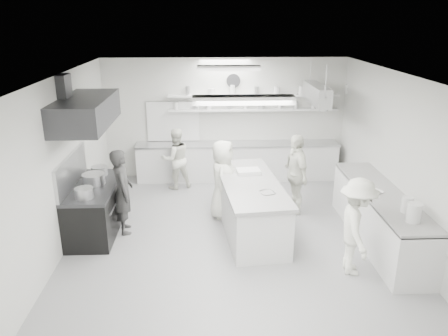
{
  "coord_description": "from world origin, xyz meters",
  "views": [
    {
      "loc": [
        -0.47,
        -7.31,
        3.95
      ],
      "look_at": [
        -0.15,
        0.6,
        1.19
      ],
      "focal_mm": 35.19,
      "sensor_mm": 36.0,
      "label": 1
    }
  ],
  "objects_px": {
    "prep_island": "(250,207)",
    "cook_stove": "(123,192)",
    "stove": "(96,210)",
    "cook_back": "(176,159)",
    "right_counter": "(379,218)",
    "back_counter": "(237,161)"
  },
  "relations": [
    {
      "from": "right_counter",
      "to": "cook_back",
      "type": "relative_size",
      "value": 2.25
    },
    {
      "from": "back_counter",
      "to": "right_counter",
      "type": "xyz_separation_m",
      "value": [
        2.35,
        -3.4,
        0.01
      ]
    },
    {
      "from": "prep_island",
      "to": "cook_back",
      "type": "relative_size",
      "value": 1.77
    },
    {
      "from": "stove",
      "to": "right_counter",
      "type": "distance_m",
      "value": 5.28
    },
    {
      "from": "cook_back",
      "to": "right_counter",
      "type": "bearing_deg",
      "value": 122.54
    },
    {
      "from": "cook_back",
      "to": "prep_island",
      "type": "bearing_deg",
      "value": 102.83
    },
    {
      "from": "back_counter",
      "to": "right_counter",
      "type": "height_order",
      "value": "right_counter"
    },
    {
      "from": "back_counter",
      "to": "cook_stove",
      "type": "relative_size",
      "value": 3.04
    },
    {
      "from": "cook_stove",
      "to": "cook_back",
      "type": "distance_m",
      "value": 2.41
    },
    {
      "from": "prep_island",
      "to": "cook_stove",
      "type": "relative_size",
      "value": 1.58
    },
    {
      "from": "stove",
      "to": "right_counter",
      "type": "relative_size",
      "value": 0.55
    },
    {
      "from": "right_counter",
      "to": "cook_stove",
      "type": "bearing_deg",
      "value": 172.74
    },
    {
      "from": "right_counter",
      "to": "prep_island",
      "type": "xyz_separation_m",
      "value": [
        -2.31,
        0.54,
        0.01
      ]
    },
    {
      "from": "right_counter",
      "to": "back_counter",
      "type": "bearing_deg",
      "value": 124.65
    },
    {
      "from": "cook_stove",
      "to": "stove",
      "type": "bearing_deg",
      "value": 75.54
    },
    {
      "from": "right_counter",
      "to": "cook_back",
      "type": "xyz_separation_m",
      "value": [
        -3.86,
        2.85,
        0.26
      ]
    },
    {
      "from": "stove",
      "to": "prep_island",
      "type": "bearing_deg",
      "value": -1.18
    },
    {
      "from": "cook_stove",
      "to": "cook_back",
      "type": "height_order",
      "value": "cook_stove"
    },
    {
      "from": "back_counter",
      "to": "cook_stove",
      "type": "height_order",
      "value": "cook_stove"
    },
    {
      "from": "stove",
      "to": "cook_back",
      "type": "distance_m",
      "value": 2.66
    },
    {
      "from": "right_counter",
      "to": "cook_stove",
      "type": "distance_m",
      "value": 4.77
    },
    {
      "from": "stove",
      "to": "right_counter",
      "type": "bearing_deg",
      "value": -6.52
    }
  ]
}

